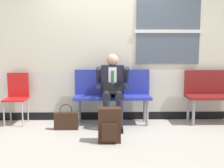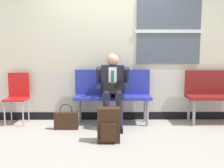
# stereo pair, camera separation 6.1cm
# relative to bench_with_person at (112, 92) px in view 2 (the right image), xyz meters

# --- Properties ---
(ground_plane) EXTENTS (18.00, 18.00, 0.00)m
(ground_plane) POSITION_rel_bench_with_person_xyz_m (-0.02, -0.31, -0.57)
(ground_plane) COLOR #9E9991
(station_wall) EXTENTS (5.83, 0.17, 3.02)m
(station_wall) POSITION_rel_bench_with_person_xyz_m (-0.01, 0.27, 0.93)
(station_wall) COLOR beige
(station_wall) RESTS_ON ground
(bench_with_person) EXTENTS (1.37, 0.42, 0.97)m
(bench_with_person) POSITION_rel_bench_with_person_xyz_m (0.00, 0.00, 0.00)
(bench_with_person) COLOR #28339E
(bench_with_person) RESTS_ON ground
(bench_empty) EXTENTS (1.05, 0.42, 0.95)m
(bench_empty) POSITION_rel_bench_with_person_xyz_m (1.87, -0.00, -0.01)
(bench_empty) COLOR maroon
(bench_empty) RESTS_ON ground
(person_seated) EXTENTS (0.57, 0.70, 1.26)m
(person_seated) POSITION_rel_bench_with_person_xyz_m (-0.00, -0.20, 0.11)
(person_seated) COLOR #1E1E2D
(person_seated) RESTS_ON ground
(backpack) EXTENTS (0.32, 0.22, 0.50)m
(backpack) POSITION_rel_bench_with_person_xyz_m (-0.07, -1.04, -0.33)
(backpack) COLOR #331E14
(backpack) RESTS_ON ground
(handbag) EXTENTS (0.40, 0.10, 0.44)m
(handbag) POSITION_rel_bench_with_person_xyz_m (-0.78, -0.41, -0.42)
(handbag) COLOR #331E14
(handbag) RESTS_ON ground
(folding_chair) EXTENTS (0.38, 0.38, 0.91)m
(folding_chair) POSITION_rel_bench_with_person_xyz_m (-1.72, 0.01, -0.03)
(folding_chair) COLOR red
(folding_chair) RESTS_ON ground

